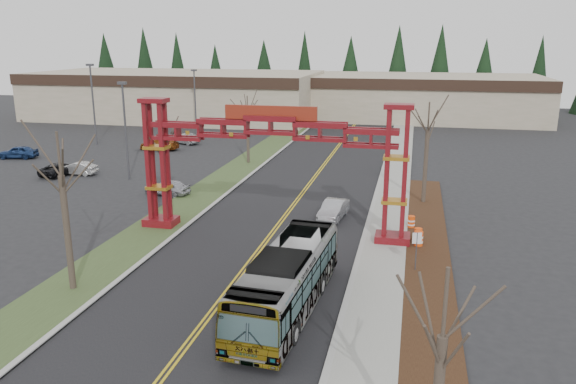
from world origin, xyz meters
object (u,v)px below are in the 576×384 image
(light_pole_mid, at_px, (93,98))
(barrel_mid, at_px, (418,236))
(parked_car_far_a, at_px, (184,139))
(barrel_north, at_px, (411,222))
(transit_bus, at_px, (287,280))
(silver_sedan, at_px, (333,210))
(parked_car_near_c, at_px, (61,169))
(retail_building_west, at_px, (178,95))
(parked_car_near_b, at_px, (78,168))
(retail_building_east, at_px, (422,97))
(bare_tree_right_far, at_px, (428,131))
(gateway_arch, at_px, (271,146))
(bare_tree_median_mid, at_px, (164,150))
(bare_tree_median_near, at_px, (61,177))
(light_pole_near, at_px, (125,124))
(parked_car_mid_a, at_px, (159,144))
(bare_tree_right_near, at_px, (443,338))
(parked_car_near_a, at_px, (167,187))
(bare_tree_median_far, at_px, (248,115))
(street_sign, at_px, (417,244))
(parked_car_mid_b, at_px, (18,152))
(light_pole_far, at_px, (195,97))
(barrel_south, at_px, (418,239))

(light_pole_mid, bearing_deg, barrel_mid, -34.81)
(parked_car_far_a, distance_m, barrel_north, 39.33)
(transit_bus, distance_m, silver_sedan, 14.79)
(light_pole_mid, relative_size, barrel_north, 10.62)
(parked_car_near_c, xyz_separation_m, light_pole_mid, (-5.57, 15.65, 5.09))
(retail_building_west, relative_size, parked_car_near_b, 12.18)
(barrel_mid, xyz_separation_m, barrel_north, (-0.46, 2.71, -0.02))
(retail_building_east, height_order, bare_tree_right_far, bare_tree_right_far)
(gateway_arch, bearing_deg, bare_tree_median_mid, 171.63)
(bare_tree_median_near, bearing_deg, bare_tree_right_far, 48.79)
(parked_car_near_b, relative_size, bare_tree_right_far, 0.47)
(bare_tree_median_mid, distance_m, light_pole_near, 14.06)
(gateway_arch, height_order, parked_car_mid_a, gateway_arch)
(light_pole_near, height_order, light_pole_mid, light_pole_mid)
(parked_car_near_c, xyz_separation_m, parked_car_far_a, (4.95, 18.43, 0.06))
(parked_car_near_c, height_order, parked_car_far_a, parked_car_far_a)
(transit_bus, xyz_separation_m, barrel_mid, (6.13, 10.95, -1.07))
(parked_car_near_b, distance_m, bare_tree_median_near, 27.97)
(retail_building_west, xyz_separation_m, parked_car_mid_a, (9.55, -27.83, -3.08))
(retail_building_east, bearing_deg, bare_tree_right_near, -90.00)
(parked_car_near_a, bearing_deg, barrel_mid, 78.58)
(bare_tree_median_far, distance_m, street_sign, 31.28)
(transit_bus, bearing_deg, parked_car_mid_b, 145.88)
(parked_car_mid_a, bearing_deg, silver_sedan, 49.75)
(retail_building_east, bearing_deg, light_pole_near, -118.33)
(retail_building_east, height_order, bare_tree_median_far, bare_tree_median_far)
(bare_tree_median_near, distance_m, light_pole_far, 50.48)
(gateway_arch, bearing_deg, bare_tree_right_far, 44.68)
(gateway_arch, xyz_separation_m, barrel_mid, (9.60, 0.44, -5.50))
(bare_tree_right_far, bearing_deg, parked_car_mid_b, 169.31)
(transit_bus, height_order, barrel_north, transit_bus)
(bare_tree_median_near, relative_size, street_sign, 3.60)
(parked_car_near_a, bearing_deg, light_pole_near, -118.73)
(parked_car_near_c, relative_size, barrel_north, 4.71)
(bare_tree_median_far, bearing_deg, light_pole_far, 126.67)
(retail_building_east, xyz_separation_m, silver_sedan, (-6.43, -57.70, -2.83))
(parked_car_near_b, height_order, barrel_south, parked_car_near_b)
(parked_car_near_a, xyz_separation_m, light_pole_far, (-9.56, 30.54, 4.42))
(bare_tree_median_mid, bearing_deg, barrel_north, 6.57)
(bare_tree_median_mid, bearing_deg, light_pole_far, 108.73)
(gateway_arch, xyz_separation_m, parked_car_far_a, (-19.14, 30.50, -5.31))
(retail_building_west, distance_m, parked_car_far_a, 26.03)
(parked_car_mid_a, relative_size, light_pole_mid, 0.48)
(parked_car_near_b, height_order, barrel_north, parked_car_near_b)
(transit_bus, height_order, parked_car_mid_b, transit_bus)
(retail_building_west, bearing_deg, parked_car_near_c, -81.96)
(parked_car_near_a, xyz_separation_m, parked_car_far_a, (-8.14, 22.82, 0.01))
(parked_car_mid_b, height_order, light_pole_near, light_pole_near)
(parked_car_mid_a, bearing_deg, barrel_south, 50.70)
(bare_tree_median_near, relative_size, bare_tree_right_near, 1.19)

